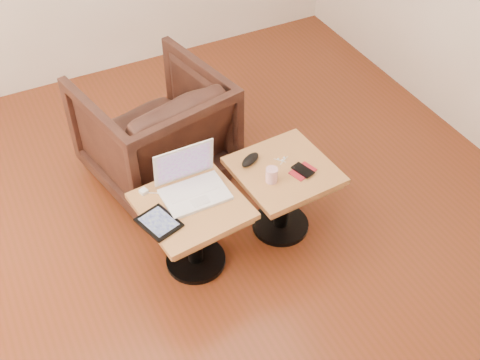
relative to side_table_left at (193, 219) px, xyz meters
name	(u,v)px	position (x,y,z in m)	size (l,w,h in m)	color
room_shell	(179,68)	(-0.01, -0.01, 0.98)	(4.52, 4.52, 2.71)	maroon
side_table_left	(193,219)	(0.00, 0.00, 0.00)	(0.59, 0.59, 0.49)	black
side_table_right	(283,184)	(0.59, 0.02, 0.00)	(0.57, 0.57, 0.49)	black
laptop	(191,184)	(0.04, 0.09, 0.17)	(0.35, 0.27, 0.25)	white
tablet	(159,223)	(-0.21, -0.06, 0.13)	(0.23, 0.26, 0.02)	black
charging_adapter	(144,191)	(-0.20, 0.19, 0.13)	(0.04, 0.04, 0.02)	white
glasses_case	(250,160)	(0.44, 0.15, 0.14)	(0.14, 0.06, 0.04)	black
striped_cup	(272,175)	(0.47, -0.04, 0.17)	(0.07, 0.07, 0.09)	#D76172
earbuds_tangle	(282,159)	(0.61, 0.09, 0.13)	(0.07, 0.05, 0.01)	white
phone_on_sleeve	(303,171)	(0.67, -0.05, 0.13)	(0.16, 0.14, 0.02)	maroon
armchair	(154,129)	(0.09, 0.83, 0.02)	(0.82, 0.84, 0.77)	black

